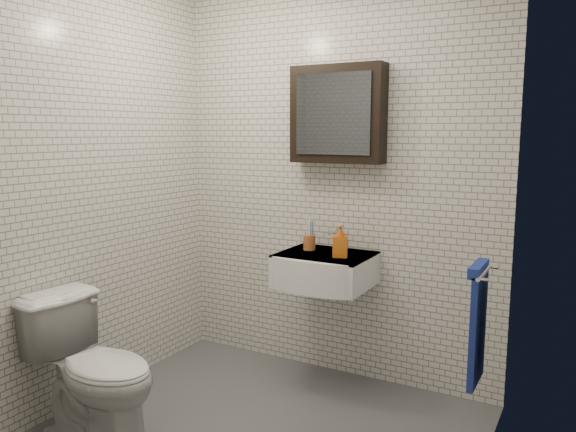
# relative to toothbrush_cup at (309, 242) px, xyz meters

# --- Properties ---
(room_shell) EXTENTS (2.22, 2.02, 2.51)m
(room_shell) POSITION_rel_toothbrush_cup_xyz_m (0.09, -0.82, 0.56)
(room_shell) COLOR silver
(room_shell) RESTS_ON ground
(washbasin) EXTENTS (0.55, 0.50, 0.20)m
(washbasin) POSITION_rel_toothbrush_cup_xyz_m (0.14, -0.09, -0.15)
(washbasin) COLOR white
(washbasin) RESTS_ON room_shell
(faucet) EXTENTS (0.06, 0.20, 0.15)m
(faucet) POSITION_rel_toothbrush_cup_xyz_m (0.14, 0.11, 0.01)
(faucet) COLOR silver
(faucet) RESTS_ON washbasin
(mirror_cabinet) EXTENTS (0.60, 0.15, 0.60)m
(mirror_cabinet) POSITION_rel_toothbrush_cup_xyz_m (0.14, 0.10, 0.80)
(mirror_cabinet) COLOR black
(mirror_cabinet) RESTS_ON room_shell
(towel_rail) EXTENTS (0.09, 0.30, 0.58)m
(towel_rail) POSITION_rel_toothbrush_cup_xyz_m (1.13, -0.47, -0.18)
(towel_rail) COLOR silver
(towel_rail) RESTS_ON room_shell
(toothbrush_cup) EXTENTS (0.09, 0.09, 0.21)m
(toothbrush_cup) POSITION_rel_toothbrush_cup_xyz_m (0.00, 0.00, 0.00)
(toothbrush_cup) COLOR #A95A2A
(toothbrush_cup) RESTS_ON washbasin
(soap_bottle) EXTENTS (0.11, 0.12, 0.19)m
(soap_bottle) POSITION_rel_toothbrush_cup_xyz_m (0.25, -0.09, 0.04)
(soap_bottle) COLOR #FC561A
(soap_bottle) RESTS_ON washbasin
(toilet) EXTENTS (0.77, 0.47, 0.75)m
(toilet) POSITION_rel_toothbrush_cup_xyz_m (-0.62, -1.21, -0.53)
(toilet) COLOR white
(toilet) RESTS_ON ground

